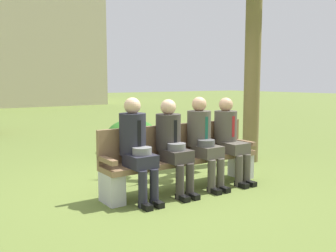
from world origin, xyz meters
The scene contains 7 objects.
ground_plane centered at (0.00, 0.00, 0.00)m, with size 80.00×80.00×0.00m, color #5C6E2F.
park_bench centered at (0.28, -0.03, 0.44)m, with size 2.43×0.44×0.90m.
seated_man_leftmost centered at (-0.52, -0.16, 0.73)m, with size 0.34×0.72×1.30m.
seated_man_centerleft centered at (0.02, -0.17, 0.71)m, with size 0.34×0.72×1.27m.
seated_man_centerright centered at (0.56, -0.16, 0.72)m, with size 0.34×0.72×1.29m.
seated_man_rightmost centered at (1.07, -0.16, 0.71)m, with size 0.34×0.72×1.26m.
shrub_near_bench centered at (1.04, 2.80, 0.35)m, with size 1.11×1.02×0.69m, color #2C6B20.
Camera 1 is at (-2.77, -4.15, 1.51)m, focal length 39.49 mm.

